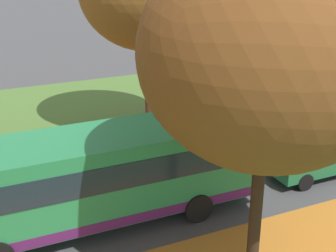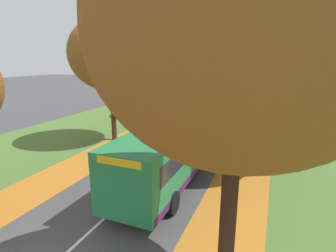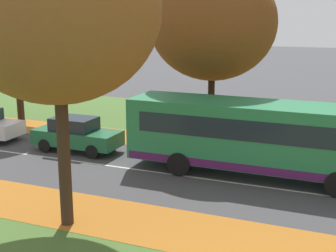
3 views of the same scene
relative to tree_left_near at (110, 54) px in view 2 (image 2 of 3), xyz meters
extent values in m
cube|color=#476B2D|center=(-3.68, 7.25, -6.49)|extent=(12.00, 90.00, 0.01)
cube|color=#B26B23|center=(0.92, 1.25, -6.49)|extent=(2.80, 60.00, 0.00)
cube|color=#476B2D|center=(14.72, 7.25, -6.49)|extent=(12.00, 90.00, 0.01)
cube|color=#B26B23|center=(10.12, 1.25, -6.49)|extent=(2.80, 60.00, 0.00)
cube|color=silver|center=(5.52, 7.25, -6.50)|extent=(0.12, 80.00, 0.01)
cylinder|color=#382619|center=(0.00, 0.00, -4.36)|extent=(0.38, 0.38, 4.27)
ellipsoid|color=brown|center=(0.00, 0.00, 0.01)|extent=(5.97, 5.97, 5.37)
cylinder|color=#382619|center=(0.48, 9.60, -4.40)|extent=(0.38, 0.38, 4.21)
ellipsoid|color=brown|center=(0.48, 9.60, -0.64)|extent=(4.40, 4.40, 3.96)
cylinder|color=black|center=(10.59, -10.97, -4.31)|extent=(0.39, 0.39, 4.37)
ellipsoid|color=brown|center=(10.59, -10.97, 0.18)|extent=(6.14, 6.14, 5.52)
cylinder|color=black|center=(10.59, -1.34, -4.66)|extent=(0.33, 0.33, 3.68)
ellipsoid|color=brown|center=(10.59, -1.34, -0.54)|extent=(6.09, 6.09, 5.48)
cylinder|color=black|center=(10.94, 10.77, -4.19)|extent=(0.42, 0.42, 4.62)
ellipsoid|color=brown|center=(10.94, 10.77, 0.37)|extent=(6.02, 6.02, 5.42)
cube|color=#237A47|center=(6.72, -4.46, -4.77)|extent=(2.53, 10.41, 2.50)
cube|color=#19232D|center=(6.70, -9.60, -4.42)|extent=(2.30, 0.11, 1.30)
cube|color=#19232D|center=(6.72, -4.46, -4.37)|extent=(2.57, 9.16, 0.80)
cube|color=#4C1951|center=(6.72, -4.46, -5.84)|extent=(2.55, 10.20, 0.32)
cube|color=yellow|center=(6.70, -9.62, -3.70)|extent=(1.75, 0.09, 0.28)
cylinder|color=black|center=(7.90, -7.68, -6.02)|extent=(0.30, 0.96, 0.96)
cylinder|color=black|center=(5.52, -7.68, -6.02)|extent=(0.30, 0.96, 0.96)
cylinder|color=black|center=(7.92, -1.60, -6.02)|extent=(0.30, 0.96, 0.96)
cylinder|color=black|center=(5.54, -1.59, -6.02)|extent=(0.30, 0.96, 0.96)
cube|color=#1E6038|center=(6.95, 4.14, -5.83)|extent=(1.73, 4.21, 0.70)
cube|color=#19232D|center=(6.95, 4.29, -5.18)|extent=(1.46, 2.03, 0.60)
cylinder|color=black|center=(7.73, 2.83, -6.18)|extent=(0.22, 0.64, 0.64)
cylinder|color=black|center=(6.16, 2.84, -6.18)|extent=(0.22, 0.64, 0.64)
cylinder|color=black|center=(7.74, 5.44, -6.18)|extent=(0.22, 0.64, 0.64)
cylinder|color=black|center=(6.18, 5.45, -6.18)|extent=(0.22, 0.64, 0.64)
cube|color=silver|center=(6.82, 9.86, -5.83)|extent=(1.88, 4.27, 0.70)
cube|color=#19232D|center=(6.82, 10.01, -5.18)|extent=(1.53, 2.08, 0.60)
cylinder|color=black|center=(7.66, 8.59, -6.18)|extent=(0.25, 0.65, 0.64)
cylinder|color=black|center=(6.10, 8.53, -6.18)|extent=(0.25, 0.65, 0.64)
cylinder|color=black|center=(7.55, 11.20, -6.18)|extent=(0.25, 0.65, 0.64)
cylinder|color=black|center=(5.99, 11.13, -6.18)|extent=(0.25, 0.65, 0.64)
cube|color=#B7BABF|center=(6.83, 17.14, -5.83)|extent=(1.84, 4.26, 0.70)
cube|color=#19232D|center=(6.84, 17.29, -5.18)|extent=(1.51, 2.06, 0.60)
cylinder|color=black|center=(7.57, 15.81, -6.18)|extent=(0.24, 0.65, 0.64)
cylinder|color=black|center=(6.00, 15.87, -6.18)|extent=(0.24, 0.65, 0.64)
cylinder|color=black|center=(7.66, 18.42, -6.18)|extent=(0.24, 0.65, 0.64)
cylinder|color=black|center=(6.09, 18.47, -6.18)|extent=(0.24, 0.65, 0.64)
cube|color=slate|center=(6.62, 23.20, -5.83)|extent=(1.87, 4.27, 0.70)
cube|color=#19232D|center=(6.61, 23.35, -5.18)|extent=(1.53, 2.07, 0.60)
cylinder|color=black|center=(7.45, 21.93, -6.18)|extent=(0.25, 0.65, 0.64)
cylinder|color=black|center=(5.89, 21.87, -6.18)|extent=(0.25, 0.65, 0.64)
cylinder|color=black|center=(7.34, 24.53, -6.18)|extent=(0.25, 0.65, 0.64)
cylinder|color=black|center=(5.78, 24.47, -6.18)|extent=(0.25, 0.65, 0.64)
cube|color=#233D9E|center=(6.70, 29.51, -5.83)|extent=(1.76, 4.22, 0.70)
cube|color=#19232D|center=(6.70, 29.66, -5.18)|extent=(1.47, 2.04, 0.60)
cylinder|color=black|center=(7.50, 28.22, -6.18)|extent=(0.23, 0.64, 0.64)
cylinder|color=black|center=(5.94, 28.20, -6.18)|extent=(0.23, 0.64, 0.64)
cylinder|color=black|center=(7.46, 30.83, -6.18)|extent=(0.23, 0.64, 0.64)
cylinder|color=black|center=(5.90, 30.80, -6.18)|extent=(0.23, 0.64, 0.64)
camera|label=1|loc=(19.22, -7.78, 1.80)|focal=50.00mm
camera|label=2|loc=(11.36, -16.58, -0.34)|focal=28.00mm
camera|label=3|loc=(-11.27, -8.05, -0.12)|focal=50.00mm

